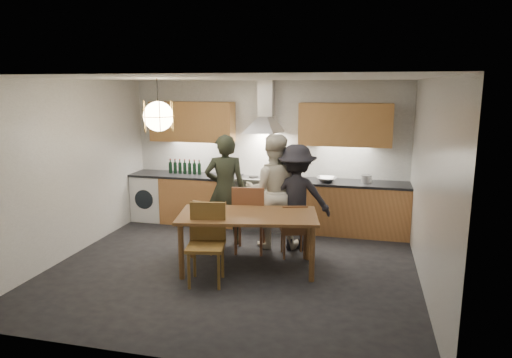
% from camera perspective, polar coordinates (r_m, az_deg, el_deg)
% --- Properties ---
extents(ground, '(5.00, 5.00, 0.00)m').
position_cam_1_polar(ground, '(6.53, -2.82, -10.97)').
color(ground, black).
rests_on(ground, ground).
extents(room_shell, '(5.02, 4.52, 2.61)m').
position_cam_1_polar(room_shell, '(6.09, -2.98, 4.05)').
color(room_shell, white).
rests_on(room_shell, ground).
extents(counter_run, '(5.00, 0.62, 0.90)m').
position_cam_1_polar(counter_run, '(8.18, 1.15, -2.97)').
color(counter_run, tan).
rests_on(counter_run, ground).
extents(range_stove, '(0.90, 0.60, 0.92)m').
position_cam_1_polar(range_stove, '(8.18, 0.97, -3.03)').
color(range_stove, silver).
rests_on(range_stove, ground).
extents(wall_fixtures, '(4.30, 0.54, 1.10)m').
position_cam_1_polar(wall_fixtures, '(8.06, 1.20, 7.08)').
color(wall_fixtures, tan).
rests_on(wall_fixtures, ground).
extents(pendant_lamp, '(0.43, 0.43, 0.70)m').
position_cam_1_polar(pendant_lamp, '(6.31, -12.10, 7.67)').
color(pendant_lamp, black).
rests_on(pendant_lamp, ground).
extents(dining_table, '(2.01, 1.27, 0.79)m').
position_cam_1_polar(dining_table, '(6.25, -1.01, -5.20)').
color(dining_table, brown).
rests_on(dining_table, ground).
extents(chair_back_left, '(0.48, 0.48, 0.81)m').
position_cam_1_polar(chair_back_left, '(6.98, -6.22, -5.49)').
color(chair_back_left, brown).
rests_on(chair_back_left, ground).
extents(chair_back_mid, '(0.52, 0.52, 1.05)m').
position_cam_1_polar(chair_back_mid, '(6.85, -0.86, -4.54)').
color(chair_back_mid, brown).
rests_on(chair_back_mid, ground).
extents(chair_back_right, '(0.46, 0.46, 0.81)m').
position_cam_1_polar(chair_back_right, '(6.75, 4.76, -6.05)').
color(chair_back_right, brown).
rests_on(chair_back_right, ground).
extents(chair_front, '(0.54, 0.54, 1.02)m').
position_cam_1_polar(chair_front, '(5.95, -6.17, -7.26)').
color(chair_front, brown).
rests_on(chair_front, ground).
extents(person_left, '(0.74, 0.59, 1.77)m').
position_cam_1_polar(person_left, '(7.24, -3.87, -1.37)').
color(person_left, black).
rests_on(person_left, ground).
extents(person_mid, '(0.99, 0.84, 1.79)m').
position_cam_1_polar(person_mid, '(7.10, 2.13, -1.52)').
color(person_mid, beige).
rests_on(person_mid, ground).
extents(person_right, '(1.14, 0.77, 1.64)m').
position_cam_1_polar(person_right, '(7.04, 5.02, -2.32)').
color(person_right, black).
rests_on(person_right, ground).
extents(mixing_bowl, '(0.34, 0.34, 0.08)m').
position_cam_1_polar(mixing_bowl, '(7.84, 8.81, -0.06)').
color(mixing_bowl, silver).
rests_on(mixing_bowl, counter_run).
extents(stock_pot, '(0.19, 0.19, 0.12)m').
position_cam_1_polar(stock_pot, '(7.90, 13.62, -0.01)').
color(stock_pot, silver).
rests_on(stock_pot, counter_run).
extents(wine_bottles, '(0.64, 0.06, 0.27)m').
position_cam_1_polar(wine_bottles, '(8.55, -8.90, 1.54)').
color(wine_bottles, black).
rests_on(wine_bottles, counter_run).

